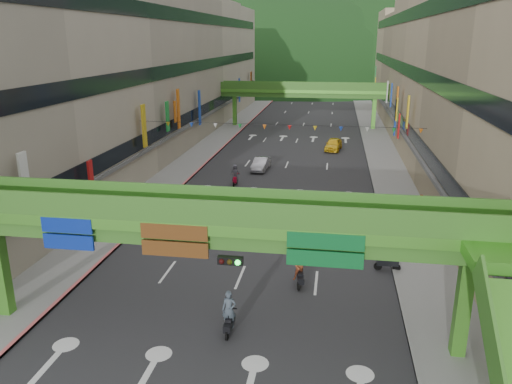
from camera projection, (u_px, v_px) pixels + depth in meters
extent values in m
cube|color=#28282B|center=(294.00, 147.00, 65.51)|extent=(18.00, 140.00, 0.02)
cube|color=gray|center=(213.00, 143.00, 67.15)|extent=(4.00, 140.00, 0.15)
cube|color=gray|center=(380.00, 149.00, 63.83)|extent=(4.00, 140.00, 0.15)
cube|color=#CC5959|center=(227.00, 144.00, 66.86)|extent=(0.20, 140.00, 0.18)
cube|color=gray|center=(365.00, 148.00, 64.12)|extent=(0.20, 140.00, 0.18)
cube|color=#9E937F|center=(152.00, 71.00, 65.58)|extent=(12.00, 95.00, 19.00)
cube|color=black|center=(198.00, 113.00, 66.23)|extent=(0.08, 90.25, 1.40)
cube|color=black|center=(196.00, 66.00, 64.46)|extent=(0.08, 90.25, 1.40)
cube|color=black|center=(195.00, 17.00, 62.70)|extent=(0.08, 90.25, 1.40)
cube|color=gray|center=(454.00, 74.00, 59.85)|extent=(12.00, 95.00, 19.00)
cube|color=black|center=(398.00, 117.00, 62.32)|extent=(0.08, 90.25, 1.40)
cube|color=black|center=(403.00, 68.00, 60.56)|extent=(0.08, 90.25, 1.40)
cube|color=black|center=(407.00, 16.00, 58.79)|extent=(0.08, 90.25, 1.40)
cube|color=#4C9E2D|center=(214.00, 222.00, 22.30)|extent=(28.00, 2.20, 0.50)
cube|color=#387223|center=(214.00, 234.00, 22.48)|extent=(28.00, 1.76, 0.70)
cube|color=#4C9E2D|center=(1.00, 272.00, 24.94)|extent=(0.60, 0.60, 4.80)
cube|color=#4C9E2D|center=(462.00, 308.00, 21.63)|extent=(0.60, 0.60, 4.80)
cube|color=#387223|center=(207.00, 213.00, 21.08)|extent=(28.00, 0.12, 1.10)
cube|color=#387223|center=(219.00, 198.00, 23.04)|extent=(28.00, 0.12, 1.10)
cube|color=navy|center=(68.00, 235.00, 22.44)|extent=(2.40, 0.12, 1.50)
cube|color=#593314|center=(175.00, 242.00, 21.68)|extent=(3.00, 0.12, 1.50)
cube|color=#0C5926|center=(325.00, 251.00, 20.70)|extent=(3.20, 0.12, 1.50)
cube|color=black|center=(230.00, 260.00, 21.36)|extent=(1.10, 0.28, 0.35)
cube|color=#4C9E2D|center=(303.00, 91.00, 77.98)|extent=(28.00, 2.20, 0.50)
cube|color=#387223|center=(303.00, 95.00, 78.15)|extent=(28.00, 1.76, 0.70)
cube|color=#4C9E2D|center=(235.00, 111.00, 80.62)|extent=(0.60, 0.60, 4.80)
cube|color=#4C9E2D|center=(374.00, 114.00, 77.30)|extent=(0.60, 0.60, 4.80)
cube|color=#387223|center=(303.00, 86.00, 76.76)|extent=(28.00, 0.12, 1.10)
cube|color=#387223|center=(304.00, 85.00, 78.72)|extent=(28.00, 0.12, 1.10)
ellipsoid|color=#1C4419|center=(278.00, 80.00, 171.58)|extent=(168.00, 140.00, 112.00)
ellipsoid|color=#1C4419|center=(392.00, 77.00, 184.42)|extent=(208.00, 176.00, 128.00)
cylinder|color=black|center=(277.00, 125.00, 44.81)|extent=(26.00, 0.03, 0.03)
cone|color=red|center=(145.00, 124.00, 46.77)|extent=(0.36, 0.36, 0.40)
cone|color=gold|center=(168.00, 124.00, 46.43)|extent=(0.36, 0.36, 0.40)
cone|color=#193FB2|center=(192.00, 125.00, 46.09)|extent=(0.36, 0.36, 0.40)
cone|color=silver|center=(216.00, 126.00, 45.75)|extent=(0.36, 0.36, 0.40)
cone|color=#198C33|center=(240.00, 126.00, 45.40)|extent=(0.36, 0.36, 0.40)
cone|color=orange|center=(265.00, 127.00, 45.06)|extent=(0.36, 0.36, 0.40)
cone|color=red|center=(290.00, 128.00, 44.72)|extent=(0.36, 0.36, 0.40)
cone|color=gold|center=(315.00, 128.00, 44.37)|extent=(0.36, 0.36, 0.40)
cone|color=#193FB2|center=(341.00, 129.00, 44.03)|extent=(0.36, 0.36, 0.40)
cone|color=silver|center=(367.00, 130.00, 43.69)|extent=(0.36, 0.36, 0.40)
cone|color=#198C33|center=(394.00, 130.00, 43.35)|extent=(0.36, 0.36, 0.40)
cone|color=orange|center=(421.00, 131.00, 43.00)|extent=(0.36, 0.36, 0.40)
cube|color=black|center=(229.00, 323.00, 23.88)|extent=(0.36, 1.30, 0.35)
cube|color=black|center=(229.00, 319.00, 23.81)|extent=(0.30, 0.55, 0.18)
cube|color=black|center=(231.00, 308.00, 24.25)|extent=(0.55, 0.06, 0.06)
cylinder|color=black|center=(232.00, 322.00, 24.49)|extent=(0.10, 0.50, 0.50)
cylinder|color=black|center=(227.00, 335.00, 23.45)|extent=(0.10, 0.50, 0.50)
imported|color=#3C4853|center=(229.00, 309.00, 23.66)|extent=(0.69, 0.45, 1.88)
cube|color=black|center=(300.00, 277.00, 28.51)|extent=(0.53, 1.34, 0.35)
cube|color=black|center=(300.00, 273.00, 28.43)|extent=(0.38, 0.59, 0.18)
cube|color=black|center=(303.00, 265.00, 28.86)|extent=(0.55, 0.14, 0.06)
cylinder|color=black|center=(302.00, 278.00, 29.10)|extent=(0.17, 0.51, 0.50)
cylinder|color=black|center=(298.00, 286.00, 28.09)|extent=(0.17, 0.51, 0.50)
imported|color=brown|center=(301.00, 266.00, 28.31)|extent=(0.94, 0.78, 1.76)
cube|color=gray|center=(212.00, 227.00, 36.13)|extent=(0.62, 1.34, 0.35)
cube|color=gray|center=(212.00, 223.00, 36.06)|extent=(0.41, 0.60, 0.18)
cube|color=gray|center=(212.00, 218.00, 36.51)|extent=(0.55, 0.18, 0.06)
cylinder|color=black|center=(212.00, 228.00, 36.75)|extent=(0.21, 0.51, 0.50)
cylinder|color=black|center=(212.00, 233.00, 35.70)|extent=(0.21, 0.51, 0.50)
imported|color=#242E33|center=(212.00, 218.00, 35.94)|extent=(1.07, 0.62, 1.71)
cube|color=maroon|center=(235.00, 180.00, 48.17)|extent=(0.47, 1.33, 0.35)
cube|color=maroon|center=(235.00, 177.00, 48.10)|extent=(0.35, 0.58, 0.18)
cube|color=maroon|center=(237.00, 173.00, 48.53)|extent=(0.55, 0.11, 0.06)
cylinder|color=black|center=(237.00, 181.00, 48.77)|extent=(0.15, 0.51, 0.50)
cylinder|color=black|center=(234.00, 184.00, 47.75)|extent=(0.15, 0.51, 0.50)
imported|color=#3E3D45|center=(235.00, 173.00, 47.98)|extent=(0.88, 0.62, 1.71)
cube|color=black|center=(387.00, 263.00, 30.34)|extent=(1.32, 0.43, 0.35)
cube|color=black|center=(388.00, 259.00, 30.27)|extent=(0.57, 0.33, 0.18)
cube|color=black|center=(398.00, 256.00, 30.08)|extent=(0.09, 0.55, 0.06)
cylinder|color=black|center=(396.00, 268.00, 30.32)|extent=(0.51, 0.13, 0.50)
cylinder|color=black|center=(378.00, 266.00, 30.55)|extent=(0.51, 0.13, 0.50)
cube|color=black|center=(384.00, 248.00, 32.42)|extent=(1.32, 0.43, 0.35)
cube|color=black|center=(385.00, 245.00, 32.35)|extent=(0.57, 0.33, 0.18)
cube|color=black|center=(394.00, 242.00, 32.16)|extent=(0.09, 0.55, 0.06)
cylinder|color=black|center=(393.00, 253.00, 32.39)|extent=(0.51, 0.13, 0.50)
cylinder|color=black|center=(375.00, 252.00, 32.62)|extent=(0.51, 0.13, 0.50)
cube|color=black|center=(382.00, 236.00, 34.50)|extent=(1.32, 0.43, 0.35)
cube|color=black|center=(382.00, 232.00, 34.42)|extent=(0.57, 0.33, 0.18)
cube|color=black|center=(390.00, 230.00, 34.23)|extent=(0.09, 0.55, 0.06)
cylinder|color=black|center=(390.00, 240.00, 34.47)|extent=(0.51, 0.13, 0.50)
cylinder|color=black|center=(373.00, 239.00, 34.70)|extent=(0.51, 0.13, 0.50)
cube|color=black|center=(379.00, 224.00, 36.57)|extent=(1.32, 0.43, 0.35)
cube|color=black|center=(380.00, 221.00, 36.50)|extent=(0.57, 0.33, 0.18)
cube|color=black|center=(388.00, 219.00, 36.31)|extent=(0.09, 0.55, 0.06)
cylinder|color=black|center=(387.00, 229.00, 36.54)|extent=(0.51, 0.13, 0.50)
cylinder|color=black|center=(371.00, 228.00, 36.77)|extent=(0.51, 0.13, 0.50)
cube|color=black|center=(377.00, 214.00, 38.65)|extent=(1.32, 0.43, 0.35)
cube|color=black|center=(377.00, 211.00, 38.57)|extent=(0.57, 0.33, 0.18)
cube|color=black|center=(385.00, 209.00, 38.39)|extent=(0.09, 0.55, 0.06)
cylinder|color=black|center=(384.00, 219.00, 38.62)|extent=(0.51, 0.13, 0.50)
cylinder|color=black|center=(370.00, 218.00, 38.85)|extent=(0.51, 0.13, 0.50)
imported|color=#A9A7B0|center=(261.00, 164.00, 53.63)|extent=(1.76, 4.20, 1.35)
imported|color=yellow|center=(333.00, 144.00, 63.17)|extent=(2.44, 4.73, 1.54)
imported|color=red|center=(421.00, 207.00, 39.51)|extent=(0.99, 0.88, 1.69)
imported|color=#23212A|center=(394.00, 220.00, 36.75)|extent=(1.00, 0.52, 1.63)
imported|color=navy|center=(394.00, 221.00, 36.76)|extent=(0.77, 0.56, 1.50)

